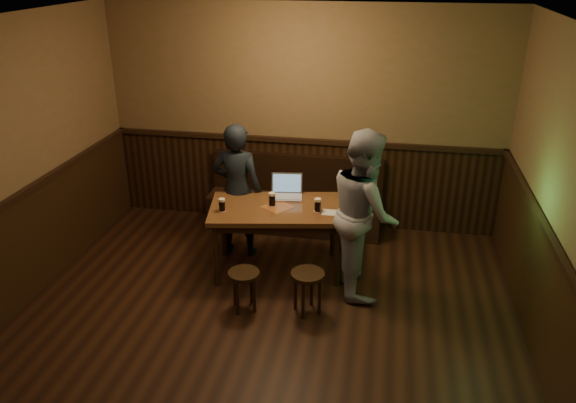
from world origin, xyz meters
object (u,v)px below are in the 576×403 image
(stool_left, at_px, (244,280))
(pint_mid, at_px, (272,199))
(bench, at_px, (294,206))
(stool_right, at_px, (308,281))
(pint_right, at_px, (318,205))
(person_grey, at_px, (364,212))
(person_suit, at_px, (237,190))
(pint_left, at_px, (222,205))
(pub_table, at_px, (278,215))
(laptop, at_px, (287,191))

(stool_left, distance_m, pint_mid, 0.99)
(bench, xyz_separation_m, stool_right, (0.45, -1.84, 0.05))
(stool_right, xyz_separation_m, pint_right, (-0.01, 0.72, 0.50))
(stool_right, bearing_deg, pint_right, 90.78)
(stool_left, xyz_separation_m, person_grey, (1.12, 0.64, 0.54))
(stool_right, distance_m, pint_right, 0.88)
(pint_right, relative_size, person_suit, 0.09)
(person_grey, bearing_deg, pint_right, 58.71)
(stool_right, height_order, pint_right, pint_right)
(stool_left, bearing_deg, pint_left, 122.30)
(pint_left, bearing_deg, person_grey, 1.11)
(pub_table, height_order, pint_left, pint_left)
(pint_mid, height_order, person_grey, person_grey)
(stool_left, bearing_deg, person_grey, 29.68)
(laptop, height_order, person_suit, person_suit)
(bench, height_order, pint_left, bench)
(bench, distance_m, pint_right, 1.32)
(bench, height_order, stool_left, bench)
(pint_mid, relative_size, laptop, 0.40)
(bench, relative_size, pint_left, 15.34)
(bench, bearing_deg, pint_right, -68.31)
(pint_mid, bearing_deg, pub_table, -19.18)
(bench, relative_size, person_grey, 1.25)
(laptop, relative_size, person_grey, 0.22)
(stool_right, relative_size, person_suit, 0.28)
(pint_right, distance_m, person_grey, 0.52)
(pint_mid, height_order, laptop, laptop)
(bench, relative_size, stool_left, 5.16)
(pint_left, relative_size, pint_mid, 0.94)
(bench, relative_size, pub_table, 1.39)
(pub_table, relative_size, stool_left, 3.71)
(pint_right, bearing_deg, stool_left, -128.18)
(pint_mid, relative_size, person_grey, 0.09)
(stool_right, height_order, laptop, laptop)
(pint_mid, relative_size, pint_right, 1.02)
(stool_left, relative_size, pint_left, 2.97)
(bench, bearing_deg, stool_right, -76.14)
(pint_left, xyz_separation_m, laptop, (0.60, 0.52, -0.01))
(stool_left, bearing_deg, stool_right, 5.69)
(person_suit, bearing_deg, pint_mid, 149.32)
(pint_right, height_order, laptop, laptop)
(stool_left, bearing_deg, pint_mid, 82.49)
(laptop, bearing_deg, person_grey, -36.43)
(pint_right, bearing_deg, pub_table, 175.62)
(laptop, xyz_separation_m, person_grey, (0.90, -0.49, 0.03))
(pint_left, bearing_deg, pint_mid, 25.27)
(bench, xyz_separation_m, person_suit, (-0.54, -0.75, 0.49))
(stool_left, distance_m, pint_right, 1.12)
(stool_right, relative_size, laptop, 1.18)
(stool_right, bearing_deg, stool_left, -174.31)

